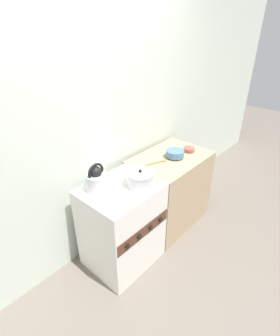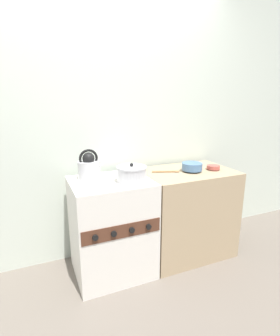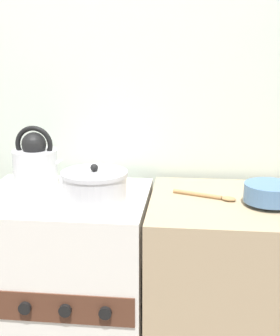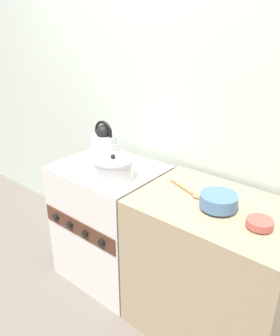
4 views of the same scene
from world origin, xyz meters
name	(u,v)px [view 1 (image 1 of 4)]	position (x,y,z in m)	size (l,w,h in m)	color
ground_plane	(144,273)	(0.00, 0.00, 0.00)	(12.00, 12.00, 0.00)	#70665B
wall_back	(87,131)	(0.00, 0.66, 1.25)	(7.00, 0.06, 2.50)	silver
stove	(122,226)	(0.00, 0.27, 0.42)	(0.65, 0.56, 0.84)	silver
counter	(169,190)	(0.75, 0.29, 0.42)	(0.84, 0.59, 0.83)	tan
kettle	(97,180)	(-0.14, 0.39, 0.94)	(0.22, 0.18, 0.25)	silver
cooking_pot	(140,179)	(0.15, 0.17, 0.90)	(0.24, 0.24, 0.15)	silver
enamel_bowl	(175,153)	(0.77, 0.26, 0.88)	(0.19, 0.19, 0.08)	#4C729E
small_ceramic_bowl	(189,149)	(0.99, 0.23, 0.86)	(0.12, 0.12, 0.04)	#B75147
wooden_spoon	(157,162)	(0.56, 0.32, 0.84)	(0.24, 0.11, 0.02)	#A37A4C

